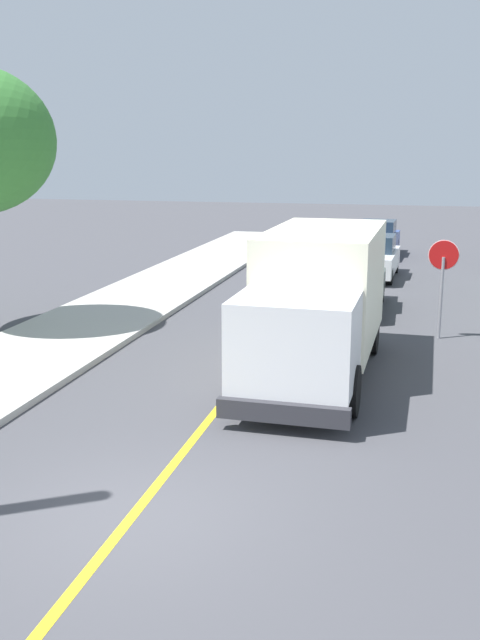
# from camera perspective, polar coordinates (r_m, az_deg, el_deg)

# --- Properties ---
(ground_plane) EXTENTS (120.00, 120.00, 0.00)m
(ground_plane) POSITION_cam_1_polar(r_m,az_deg,el_deg) (10.59, -8.34, -14.83)
(ground_plane) COLOR #424247
(centre_line_yellow) EXTENTS (0.16, 56.00, 0.01)m
(centre_line_yellow) POSITION_cam_1_polar(r_m,az_deg,el_deg) (19.61, 2.65, -1.45)
(centre_line_yellow) COLOR gold
(centre_line_yellow) RESTS_ON ground
(box_truck) EXTENTS (2.54, 7.22, 3.20)m
(box_truck) POSITION_cam_1_polar(r_m,az_deg,el_deg) (16.29, 6.16, 1.82)
(box_truck) COLOR #F2EDCC
(box_truck) RESTS_ON ground
(parked_car_near) EXTENTS (1.86, 4.42, 1.67)m
(parked_car_near) POSITION_cam_1_polar(r_m,az_deg,el_deg) (23.31, 8.91, 2.74)
(parked_car_near) COLOR #4C564C
(parked_car_near) RESTS_ON ground
(parked_car_mid) EXTENTS (1.97, 4.47, 1.67)m
(parked_car_mid) POSITION_cam_1_polar(r_m,az_deg,el_deg) (29.34, 10.34, 4.81)
(parked_car_mid) COLOR silver
(parked_car_mid) RESTS_ON ground
(parked_car_far) EXTENTS (2.01, 4.48, 1.67)m
(parked_car_far) POSITION_cam_1_polar(r_m,az_deg,el_deg) (35.53, 10.67, 6.23)
(parked_car_far) COLOR #2D4793
(parked_car_far) RESTS_ON ground
(stop_sign) EXTENTS (0.80, 0.10, 2.65)m
(stop_sign) POSITION_cam_1_polar(r_m,az_deg,el_deg) (19.99, 15.56, 3.78)
(stop_sign) COLOR gray
(stop_sign) RESTS_ON ground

